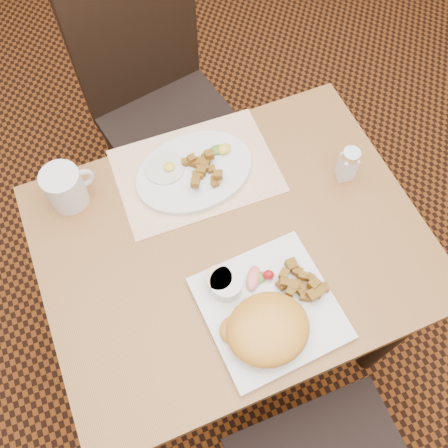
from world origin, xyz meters
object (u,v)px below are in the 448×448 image
(plate_oval, at_px, (194,172))
(coffee_mug, at_px, (66,187))
(table, at_px, (232,260))
(salt_shaker, at_px, (348,164))
(plate_square, at_px, (269,308))
(chair_far, at_px, (160,98))

(plate_oval, height_order, coffee_mug, coffee_mug)
(table, relative_size, coffee_mug, 7.30)
(coffee_mug, bearing_deg, salt_shaker, -16.94)
(table, distance_m, plate_oval, 0.24)
(table, distance_m, plate_square, 0.22)
(plate_oval, bearing_deg, salt_shaker, -23.36)
(table, height_order, plate_oval, plate_oval)
(plate_square, bearing_deg, chair_far, 88.96)
(plate_square, height_order, salt_shaker, salt_shaker)
(salt_shaker, distance_m, coffee_mug, 0.68)
(chair_far, xyz_separation_m, coffee_mug, (-0.35, -0.41, 0.26))
(table, distance_m, chair_far, 0.68)
(plate_square, relative_size, salt_shaker, 2.80)
(table, xyz_separation_m, chair_far, (0.02, 0.67, -0.10))
(plate_square, relative_size, coffee_mug, 2.27)
(plate_oval, distance_m, salt_shaker, 0.38)
(chair_far, height_order, plate_oval, chair_far)
(plate_oval, distance_m, coffee_mug, 0.31)
(table, xyz_separation_m, plate_oval, (-0.02, 0.21, 0.12))
(plate_oval, xyz_separation_m, salt_shaker, (0.35, -0.15, 0.04))
(chair_far, xyz_separation_m, plate_oval, (-0.04, -0.46, 0.22))
(salt_shaker, relative_size, coffee_mug, 0.81)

